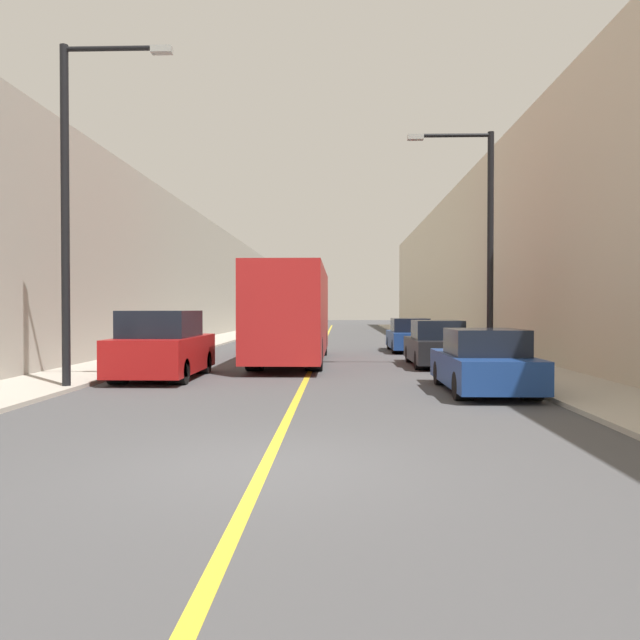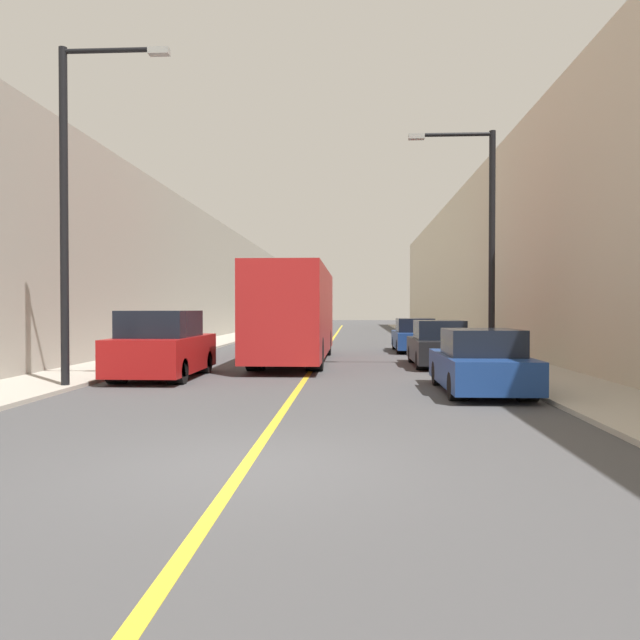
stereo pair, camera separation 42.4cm
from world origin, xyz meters
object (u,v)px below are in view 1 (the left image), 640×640
object	(u,v)px
bus	(292,313)
street_lamp_left	(74,193)
street_lamp_right	(483,233)
car_right_mid	(436,346)
car_right_near	(484,364)
parked_suv_left	(163,347)
car_right_far	(409,337)

from	to	relation	value
bus	street_lamp_left	bearing A→B (deg)	-119.97
street_lamp_right	car_right_mid	bearing A→B (deg)	127.52
bus	street_lamp_left	distance (m)	9.77
bus	car_right_near	distance (m)	9.76
car_right_mid	street_lamp_left	size ratio (longest dim) A/B	0.54
parked_suv_left	street_lamp_left	xyz separation A→B (m)	(-1.43, -2.45, 3.88)
street_lamp_left	parked_suv_left	bearing A→B (deg)	59.73
parked_suv_left	car_right_mid	bearing A→B (deg)	26.52
parked_suv_left	street_lamp_right	distance (m)	10.43
car_right_mid	car_right_far	world-z (taller)	car_right_mid
street_lamp_left	bus	bearing A→B (deg)	60.03
car_right_near	street_lamp_left	distance (m)	10.60
car_right_near	car_right_far	size ratio (longest dim) A/B	0.96
parked_suv_left	street_lamp_right	world-z (taller)	street_lamp_right
car_right_near	street_lamp_left	size ratio (longest dim) A/B	0.53
car_right_near	street_lamp_right	size ratio (longest dim) A/B	0.58
car_right_far	parked_suv_left	bearing A→B (deg)	-125.67
bus	street_lamp_right	xyz separation A→B (m)	(6.26, -3.05, 2.54)
parked_suv_left	car_right_near	bearing A→B (deg)	-17.27
car_right_far	street_lamp_left	distance (m)	17.32
parked_suv_left	car_right_mid	world-z (taller)	parked_suv_left
car_right_far	street_lamp_left	size ratio (longest dim) A/B	0.55
bus	car_right_near	size ratio (longest dim) A/B	2.48
car_right_mid	street_lamp_right	bearing A→B (deg)	-52.48
car_right_far	street_lamp_right	bearing A→B (deg)	-81.48
bus	car_right_mid	size ratio (longest dim) A/B	2.44
parked_suv_left	car_right_far	size ratio (longest dim) A/B	0.99
car_right_near	street_lamp_right	bearing A→B (deg)	77.62
car_right_far	street_lamp_right	distance (m)	9.64
bus	parked_suv_left	bearing A→B (deg)	-119.83
car_right_near	street_lamp_right	world-z (taller)	street_lamp_right
street_lamp_right	bus	bearing A→B (deg)	154.01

